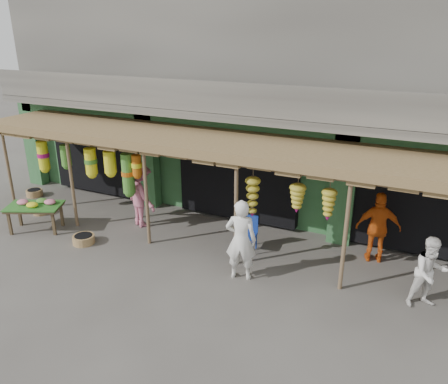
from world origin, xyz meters
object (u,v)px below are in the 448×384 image
at_px(flower_table, 35,206).
at_px(person_front, 241,240).
at_px(person_right, 430,273).
at_px(blue_chair, 248,231).
at_px(person_shopper, 140,195).
at_px(person_vendor, 378,228).

bearing_deg(flower_table, person_front, -23.29).
relative_size(flower_table, person_right, 1.10).
xyz_separation_m(blue_chair, person_right, (4.20, -0.68, 0.26)).
height_order(flower_table, person_shopper, person_shopper).
xyz_separation_m(flower_table, person_right, (9.99, 0.80, 0.06)).
xyz_separation_m(flower_table, person_front, (6.15, 0.16, 0.24)).
xyz_separation_m(person_front, person_vendor, (2.65, 2.12, -0.06)).
bearing_deg(person_shopper, person_front, -177.66).
relative_size(blue_chair, person_shopper, 0.49).
height_order(person_front, person_right, person_front).
distance_m(person_right, person_vendor, 1.90).
bearing_deg(blue_chair, flower_table, -172.05).
relative_size(person_front, person_shopper, 1.02).
distance_m(flower_table, person_right, 10.02).
relative_size(blue_chair, person_front, 0.48).
relative_size(flower_table, person_shopper, 0.91).
bearing_deg(person_shopper, flower_table, 54.38).
distance_m(person_vendor, person_shopper, 6.38).
bearing_deg(person_front, person_shopper, -34.36).
bearing_deg(person_front, blue_chair, -88.80).
xyz_separation_m(blue_chair, person_shopper, (-3.32, 0.04, 0.42)).
bearing_deg(person_front, person_vendor, -155.32).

